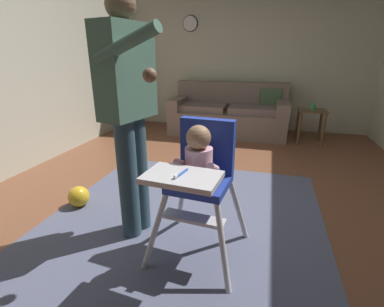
{
  "coord_description": "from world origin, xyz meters",
  "views": [
    {
      "loc": [
        0.53,
        -2.31,
        1.3
      ],
      "look_at": [
        0.12,
        -0.81,
        0.75
      ],
      "focal_mm": 26.17,
      "sensor_mm": 36.0,
      "label": 1
    }
  ],
  "objects_px": {
    "couch": "(229,114)",
    "adult_standing": "(129,109)",
    "high_chair": "(200,168)",
    "toy_ball": "(79,196)",
    "side_table": "(311,119)",
    "sippy_cup": "(313,107)",
    "wall_clock": "(190,24)"
  },
  "relations": [
    {
      "from": "adult_standing",
      "to": "sippy_cup",
      "type": "xyz_separation_m",
      "value": [
        1.55,
        2.83,
        -0.38
      ]
    },
    {
      "from": "couch",
      "to": "sippy_cup",
      "type": "bearing_deg",
      "value": 78.89
    },
    {
      "from": "high_chair",
      "to": "sippy_cup",
      "type": "height_order",
      "value": "high_chair"
    },
    {
      "from": "wall_clock",
      "to": "side_table",
      "type": "bearing_deg",
      "value": -19.02
    },
    {
      "from": "adult_standing",
      "to": "wall_clock",
      "type": "height_order",
      "value": "wall_clock"
    },
    {
      "from": "side_table",
      "to": "high_chair",
      "type": "bearing_deg",
      "value": -109.15
    },
    {
      "from": "toy_ball",
      "to": "side_table",
      "type": "relative_size",
      "value": 0.36
    },
    {
      "from": "adult_standing",
      "to": "toy_ball",
      "type": "xyz_separation_m",
      "value": [
        -0.68,
        0.2,
        -0.86
      ]
    },
    {
      "from": "side_table",
      "to": "sippy_cup",
      "type": "bearing_deg",
      "value": 0.0
    },
    {
      "from": "adult_standing",
      "to": "sippy_cup",
      "type": "relative_size",
      "value": 16.81
    },
    {
      "from": "adult_standing",
      "to": "sippy_cup",
      "type": "distance_m",
      "value": 3.25
    },
    {
      "from": "sippy_cup",
      "to": "wall_clock",
      "type": "bearing_deg",
      "value": 160.99
    },
    {
      "from": "high_chair",
      "to": "adult_standing",
      "type": "bearing_deg",
      "value": -97.68
    },
    {
      "from": "side_table",
      "to": "adult_standing",
      "type": "bearing_deg",
      "value": -118.71
    },
    {
      "from": "high_chair",
      "to": "side_table",
      "type": "bearing_deg",
      "value": 166.01
    },
    {
      "from": "toy_ball",
      "to": "wall_clock",
      "type": "xyz_separation_m",
      "value": [
        0.11,
        3.36,
        1.74
      ]
    },
    {
      "from": "couch",
      "to": "sippy_cup",
      "type": "height_order",
      "value": "couch"
    },
    {
      "from": "couch",
      "to": "adult_standing",
      "type": "relative_size",
      "value": 1.16
    },
    {
      "from": "high_chair",
      "to": "wall_clock",
      "type": "height_order",
      "value": "wall_clock"
    },
    {
      "from": "couch",
      "to": "toy_ball",
      "type": "xyz_separation_m",
      "value": [
        -0.93,
        -2.89,
        -0.24
      ]
    },
    {
      "from": "couch",
      "to": "wall_clock",
      "type": "relative_size",
      "value": 7.13
    },
    {
      "from": "side_table",
      "to": "sippy_cup",
      "type": "distance_m",
      "value": 0.19
    },
    {
      "from": "couch",
      "to": "adult_standing",
      "type": "bearing_deg",
      "value": -4.77
    },
    {
      "from": "wall_clock",
      "to": "toy_ball",
      "type": "bearing_deg",
      "value": -91.81
    },
    {
      "from": "high_chair",
      "to": "side_table",
      "type": "relative_size",
      "value": 1.77
    },
    {
      "from": "toy_ball",
      "to": "wall_clock",
      "type": "bearing_deg",
      "value": 88.19
    },
    {
      "from": "couch",
      "to": "adult_standing",
      "type": "xyz_separation_m",
      "value": [
        -0.26,
        -3.08,
        0.62
      ]
    },
    {
      "from": "high_chair",
      "to": "adult_standing",
      "type": "relative_size",
      "value": 0.55
    },
    {
      "from": "couch",
      "to": "wall_clock",
      "type": "distance_m",
      "value": 1.78
    },
    {
      "from": "adult_standing",
      "to": "side_table",
      "type": "height_order",
      "value": "adult_standing"
    },
    {
      "from": "high_chair",
      "to": "wall_clock",
      "type": "xyz_separation_m",
      "value": [
        -1.1,
        3.68,
        1.2
      ]
    },
    {
      "from": "couch",
      "to": "high_chair",
      "type": "xyz_separation_m",
      "value": [
        0.27,
        -3.2,
        0.3
      ]
    }
  ]
}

